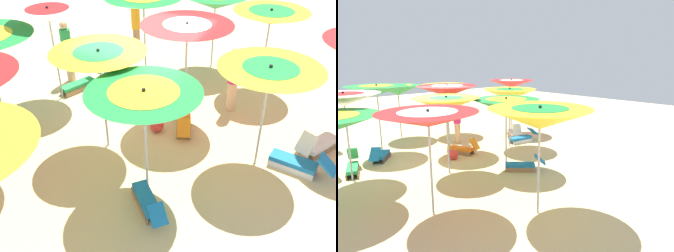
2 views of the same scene
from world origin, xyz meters
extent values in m
cube|color=beige|center=(0.00, 0.00, -0.02)|extent=(37.02, 37.02, 0.04)
cylinder|color=#B2B2B7|center=(-2.04, -1.06, 0.99)|extent=(0.05, 0.05, 1.98)
cone|color=#1E8C38|center=(-2.04, -1.06, 1.98)|extent=(2.00, 2.00, 0.42)
cone|color=yellow|center=(-2.04, -1.06, 2.07)|extent=(1.21, 1.21, 0.25)
sphere|color=black|center=(-2.04, -1.06, 2.22)|extent=(0.07, 0.07, 0.07)
cylinder|color=#B2B2B7|center=(-0.38, -2.81, 1.02)|extent=(0.05, 0.05, 2.04)
cone|color=yellow|center=(-0.38, -2.81, 2.04)|extent=(1.97, 1.97, 0.41)
cone|color=#1E8C38|center=(-0.38, -2.81, 2.14)|extent=(1.04, 1.04, 0.22)
sphere|color=black|center=(-0.38, -2.81, 2.27)|extent=(0.07, 0.07, 0.07)
cylinder|color=#B2B2B7|center=(-1.10, 0.42, 1.04)|extent=(0.05, 0.05, 2.09)
cone|color=yellow|center=(-1.10, 0.42, 2.09)|extent=(1.93, 1.93, 0.38)
cone|color=#1E8C38|center=(-1.10, 0.42, 2.19)|extent=(1.00, 1.00, 0.20)
sphere|color=black|center=(-1.10, 0.42, 2.31)|extent=(0.07, 0.07, 0.07)
cylinder|color=#B2B2B7|center=(0.67, -0.75, 1.11)|extent=(0.05, 0.05, 2.23)
cone|color=red|center=(0.67, -0.75, 2.23)|extent=(2.09, 2.09, 0.40)
cone|color=white|center=(0.67, -0.75, 2.33)|extent=(1.08, 1.08, 0.21)
sphere|color=black|center=(0.67, -0.75, 2.46)|extent=(0.07, 0.07, 0.07)
cylinder|color=#B2B2B7|center=(3.05, -2.14, 1.03)|extent=(0.05, 0.05, 2.07)
cone|color=yellow|center=(3.05, -2.14, 2.07)|extent=(1.97, 1.97, 0.35)
cone|color=#1E8C38|center=(3.05, -2.14, 2.15)|extent=(1.17, 1.17, 0.21)
sphere|color=black|center=(3.05, -2.14, 2.28)|extent=(0.07, 0.07, 0.07)
cylinder|color=#B2B2B7|center=(0.27, 2.75, 1.15)|extent=(0.05, 0.05, 2.29)
cone|color=white|center=(0.27, 2.75, 2.29)|extent=(1.92, 1.92, 0.34)
cone|color=red|center=(0.27, 2.75, 2.37)|extent=(1.06, 1.06, 0.18)
sphere|color=black|center=(0.27, 2.75, 2.49)|extent=(0.07, 0.07, 0.07)
cylinder|color=#B2B2B7|center=(2.20, 1.13, 1.14)|extent=(0.05, 0.05, 2.27)
cone|color=#1E8C38|center=(2.20, 1.13, 2.27)|extent=(2.11, 2.11, 0.33)
cone|color=yellow|center=(2.20, 1.13, 2.36)|extent=(1.14, 1.14, 0.18)
cylinder|color=#B2B2B7|center=(3.88, -0.37, 1.02)|extent=(0.05, 0.05, 2.05)
cone|color=#1E8C38|center=(3.88, -0.37, 2.05)|extent=(1.96, 1.96, 0.41)
cube|color=silver|center=(-0.40, -3.53, 0.07)|extent=(0.17, 0.95, 0.14)
cube|color=silver|center=(-0.06, -3.58, 0.07)|extent=(0.17, 0.95, 0.14)
cube|color=#1972B7|center=(-0.23, -3.56, 0.19)|extent=(0.48, 0.99, 0.10)
cube|color=#1972B7|center=(-0.33, -4.20, 0.38)|extent=(0.40, 0.43, 0.32)
cube|color=olive|center=(0.72, 2.44, 0.07)|extent=(0.95, 0.38, 0.14)
cube|color=olive|center=(0.82, 2.72, 0.07)|extent=(0.95, 0.38, 0.14)
cube|color=green|center=(0.77, 2.58, 0.19)|extent=(1.04, 0.62, 0.10)
cube|color=green|center=(1.38, 2.36, 0.45)|extent=(0.42, 0.40, 0.44)
cube|color=#333338|center=(1.54, 1.56, 0.07)|extent=(0.72, 0.59, 0.14)
cube|color=#333338|center=(1.35, 1.33, 0.07)|extent=(0.72, 0.59, 0.14)
cube|color=#1972B7|center=(1.44, 1.44, 0.19)|extent=(0.88, 0.79, 0.10)
cube|color=#1972B7|center=(0.95, 1.84, 0.41)|extent=(0.51, 0.49, 0.37)
cube|color=olive|center=(0.74, -3.86, 0.07)|extent=(0.85, 0.50, 0.14)
cube|color=olive|center=(0.57, -4.17, 0.07)|extent=(0.85, 0.50, 0.14)
cube|color=white|center=(0.65, -4.02, 0.19)|extent=(1.00, 0.78, 0.10)
cube|color=white|center=(0.13, -3.72, 0.45)|extent=(0.43, 0.45, 0.44)
cube|color=olive|center=(-2.56, -1.15, 0.07)|extent=(0.65, 0.67, 0.14)
cube|color=olive|center=(-2.35, -1.35, 0.07)|extent=(0.65, 0.67, 0.14)
cube|color=#1972B7|center=(-2.45, -1.25, 0.19)|extent=(0.83, 0.84, 0.10)
cube|color=#1972B7|center=(-2.87, -1.69, 0.37)|extent=(0.45, 0.45, 0.29)
cube|color=olive|center=(0.16, -0.77, 0.07)|extent=(0.91, 0.38, 0.14)
cube|color=olive|center=(0.27, -1.05, 0.07)|extent=(0.91, 0.38, 0.14)
cube|color=orange|center=(0.21, -0.91, 0.19)|extent=(1.01, 0.63, 0.10)
cube|color=orange|center=(-0.35, -1.13, 0.43)|extent=(0.37, 0.39, 0.41)
cylinder|color=#D8A87F|center=(1.54, -1.70, 0.40)|extent=(0.24, 0.24, 0.80)
cylinder|color=#D82672|center=(1.54, -1.70, 1.16)|extent=(0.30, 0.30, 0.70)
sphere|color=#D8A87F|center=(1.54, -1.70, 1.62)|extent=(0.22, 0.22, 0.22)
cylinder|color=#D8A87F|center=(1.20, 3.12, 0.42)|extent=(0.24, 0.24, 0.85)
cylinder|color=green|center=(1.20, 3.12, 1.22)|extent=(0.30, 0.30, 0.74)
sphere|color=#D8A87F|center=(1.20, 3.12, 1.70)|extent=(0.23, 0.23, 0.23)
cylinder|color=#A3704C|center=(3.89, 2.34, 0.43)|extent=(0.24, 0.24, 0.87)
cylinder|color=orange|center=(3.89, 2.34, 1.24)|extent=(0.30, 0.30, 0.76)
sphere|color=#A3704C|center=(3.89, 2.34, 1.74)|extent=(0.23, 0.23, 0.23)
sphere|color=red|center=(-0.15, -0.36, 0.17)|extent=(0.35, 0.35, 0.35)
camera|label=1|loc=(-6.80, -3.64, 5.16)|focal=39.88mm
camera|label=2|loc=(-8.70, 5.20, 3.42)|focal=33.05mm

